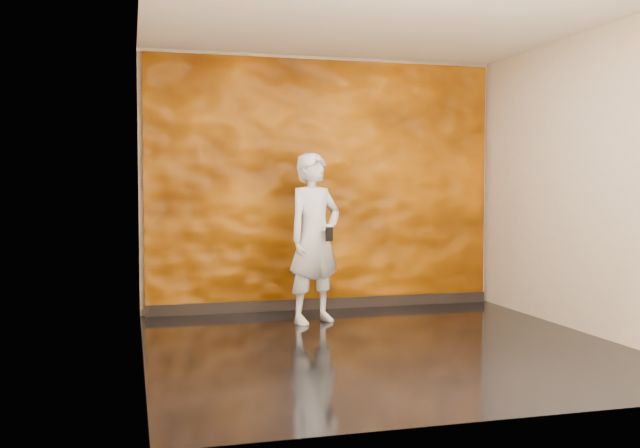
# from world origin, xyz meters

# --- Properties ---
(room) EXTENTS (4.02, 4.02, 2.81)m
(room) POSITION_xyz_m (0.00, 0.00, 1.40)
(room) COLOR black
(room) RESTS_ON ground
(feature_wall) EXTENTS (3.90, 0.06, 2.75)m
(feature_wall) POSITION_xyz_m (0.00, 1.96, 1.38)
(feature_wall) COLOR #C56304
(feature_wall) RESTS_ON ground
(baseboard) EXTENTS (3.90, 0.04, 0.12)m
(baseboard) POSITION_xyz_m (0.00, 1.92, 0.06)
(baseboard) COLOR black
(baseboard) RESTS_ON ground
(man) EXTENTS (0.73, 0.62, 1.70)m
(man) POSITION_xyz_m (-0.31, 1.19, 0.85)
(man) COLOR #989CA6
(man) RESTS_ON ground
(phone) EXTENTS (0.08, 0.03, 0.14)m
(phone) POSITION_xyz_m (-0.21, 0.99, 0.90)
(phone) COLOR black
(phone) RESTS_ON man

